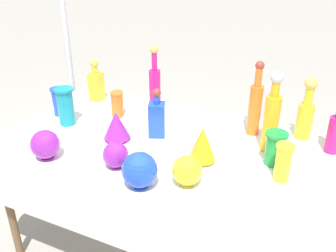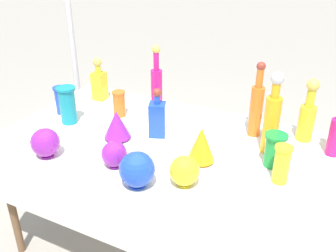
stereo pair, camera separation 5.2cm
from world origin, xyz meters
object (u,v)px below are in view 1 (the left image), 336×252
at_px(tall_bottle_4, 272,117).
at_px(fluted_vase_1, 202,144).
at_px(tall_bottle_3, 155,88).
at_px(round_bowl_2, 116,155).
at_px(slender_vase_1, 117,103).
at_px(slender_vase_4, 275,147).
at_px(tall_bottle_0, 335,131).
at_px(canopy_pole, 67,44).
at_px(round_bowl_0, 187,170).
at_px(square_decanter_1, 96,83).
at_px(cardboard_box_behind_left, 226,146).
at_px(tall_bottle_2, 255,105).
at_px(slender_vase_0, 59,100).
at_px(tall_bottle_1, 306,113).
at_px(round_bowl_3, 45,144).
at_px(slender_vase_2, 66,105).
at_px(fluted_vase_0, 116,125).
at_px(slender_vase_3, 283,161).
at_px(square_decanter_0, 157,117).
at_px(round_bowl_1, 140,170).

distance_m(tall_bottle_4, fluted_vase_1, 0.37).
xyz_separation_m(tall_bottle_3, round_bowl_2, (0.09, -0.58, -0.11)).
height_order(slender_vase_1, slender_vase_4, slender_vase_4).
height_order(tall_bottle_0, slender_vase_1, tall_bottle_0).
distance_m(slender_vase_1, canopy_pole, 0.99).
distance_m(tall_bottle_0, round_bowl_0, 0.79).
bearing_deg(square_decanter_1, cardboard_box_behind_left, 48.83).
height_order(tall_bottle_2, slender_vase_0, tall_bottle_2).
height_order(square_decanter_1, cardboard_box_behind_left, square_decanter_1).
bearing_deg(slender_vase_0, tall_bottle_1, 13.30).
relative_size(tall_bottle_2, cardboard_box_behind_left, 0.79).
relative_size(tall_bottle_3, canopy_pole, 0.17).
distance_m(tall_bottle_4, round_bowl_3, 1.10).
bearing_deg(slender_vase_0, slender_vase_4, -0.16).
bearing_deg(tall_bottle_4, cardboard_box_behind_left, 116.44).
xyz_separation_m(slender_vase_1, slender_vase_4, (0.95, -0.13, 0.01)).
bearing_deg(tall_bottle_4, tall_bottle_0, 21.59).
height_order(tall_bottle_1, slender_vase_4, tall_bottle_1).
xyz_separation_m(slender_vase_2, cardboard_box_behind_left, (0.63, 1.14, -0.70)).
bearing_deg(round_bowl_3, cardboard_box_behind_left, 72.03).
height_order(slender_vase_1, fluted_vase_0, fluted_vase_0).
bearing_deg(tall_bottle_2, round_bowl_0, -103.53).
height_order(tall_bottle_0, square_decanter_1, tall_bottle_0).
relative_size(slender_vase_1, slender_vase_3, 0.88).
bearing_deg(round_bowl_2, round_bowl_0, 2.42).
distance_m(tall_bottle_2, cardboard_box_behind_left, 1.16).
xyz_separation_m(tall_bottle_4, fluted_vase_1, (-0.26, -0.24, -0.09)).
bearing_deg(slender_vase_2, square_decanter_1, 97.45).
bearing_deg(tall_bottle_4, fluted_vase_0, -162.67).
bearing_deg(fluted_vase_0, slender_vase_0, 166.11).
relative_size(square_decanter_0, round_bowl_3, 1.82).
bearing_deg(tall_bottle_1, round_bowl_0, -120.90).
height_order(slender_vase_1, slender_vase_2, slender_vase_2).
bearing_deg(round_bowl_1, tall_bottle_1, 53.00).
bearing_deg(cardboard_box_behind_left, slender_vase_3, -63.90).
bearing_deg(square_decanter_0, slender_vase_4, -1.62).
bearing_deg(canopy_pole, tall_bottle_3, -24.84).
height_order(tall_bottle_1, slender_vase_2, tall_bottle_1).
bearing_deg(cardboard_box_behind_left, round_bowl_1, -88.48).
bearing_deg(tall_bottle_3, canopy_pole, 155.16).
height_order(fluted_vase_1, round_bowl_0, fluted_vase_1).
distance_m(tall_bottle_2, square_decanter_0, 0.52).
bearing_deg(square_decanter_1, slender_vase_1, -31.32).
bearing_deg(fluted_vase_1, slender_vase_0, 172.46).
bearing_deg(slender_vase_4, slender_vase_3, -64.29).
relative_size(slender_vase_0, slender_vase_3, 0.96).
xyz_separation_m(tall_bottle_4, round_bowl_3, (-0.95, -0.54, -0.11)).
height_order(slender_vase_4, round_bowl_2, slender_vase_4).
distance_m(tall_bottle_4, round_bowl_1, 0.70).
bearing_deg(tall_bottle_1, slender_vase_2, -162.02).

